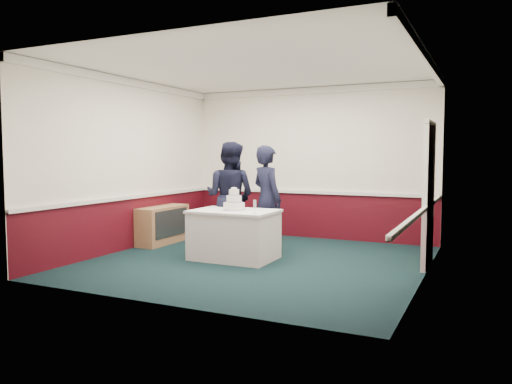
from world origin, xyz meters
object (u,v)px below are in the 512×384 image
at_px(wedding_cake, 234,203).
at_px(person_woman, 267,199).
at_px(sideboard, 163,225).
at_px(champagne_flute, 255,204).
at_px(person_man, 230,196).
at_px(cake_knife, 226,211).
at_px(cake_table, 234,234).

distance_m(wedding_cake, person_woman, 0.78).
height_order(sideboard, champagne_flute, champagne_flute).
bearing_deg(sideboard, wedding_cake, -20.01).
relative_size(person_man, person_woman, 1.03).
distance_m(cake_knife, person_man, 0.95).
xyz_separation_m(champagne_flute, person_woman, (-0.25, 1.02, -0.01)).
distance_m(champagne_flute, person_woman, 1.05).
height_order(cake_table, person_man, person_man).
distance_m(sideboard, cake_table, 2.00).
xyz_separation_m(cake_table, person_woman, (0.25, 0.74, 0.51)).
height_order(cake_knife, person_woman, person_woman).
height_order(cake_knife, person_man, person_man).
relative_size(cake_table, wedding_cake, 3.63).
height_order(sideboard, wedding_cake, wedding_cake).
distance_m(cake_table, cake_knife, 0.44).
xyz_separation_m(sideboard, cake_knife, (1.85, -0.88, 0.44)).
bearing_deg(wedding_cake, cake_table, -90.00).
relative_size(cake_table, person_woman, 0.72).
distance_m(sideboard, cake_knife, 2.09).
distance_m(cake_table, champagne_flute, 0.78).
bearing_deg(champagne_flute, wedding_cake, 150.75).
bearing_deg(person_man, person_woman, -174.33).
height_order(wedding_cake, champagne_flute, wedding_cake).
xyz_separation_m(cake_table, person_man, (-0.42, 0.65, 0.55)).
bearing_deg(cake_knife, person_man, 135.13).
height_order(champagne_flute, person_man, person_man).
bearing_deg(sideboard, person_man, -1.46).
distance_m(person_man, person_woman, 0.68).
bearing_deg(person_man, sideboard, -3.39).
relative_size(champagne_flute, person_woman, 0.11).
relative_size(cake_knife, person_man, 0.12).
bearing_deg(champagne_flute, person_man, 134.91).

